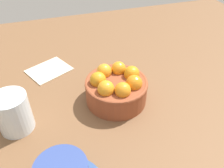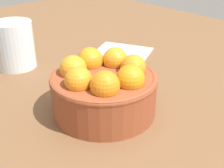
% 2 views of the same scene
% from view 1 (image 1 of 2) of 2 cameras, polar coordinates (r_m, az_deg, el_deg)
% --- Properties ---
extents(ground_plane, '(1.50, 1.20, 0.03)m').
position_cam_1_polar(ground_plane, '(0.61, 1.01, -5.10)').
color(ground_plane, brown).
extents(terracotta_bowl, '(0.16, 0.16, 0.09)m').
position_cam_1_polar(terracotta_bowl, '(0.57, 1.07, -0.90)').
color(terracotta_bowl, brown).
rests_on(terracotta_bowl, ground_plane).
extents(water_glass, '(0.08, 0.08, 0.09)m').
position_cam_1_polar(water_glass, '(0.54, -23.45, -6.63)').
color(water_glass, silver).
rests_on(water_glass, ground_plane).
extents(folded_napkin, '(0.15, 0.14, 0.01)m').
position_cam_1_polar(folded_napkin, '(0.72, -15.48, 3.47)').
color(folded_napkin, beige).
rests_on(folded_napkin, ground_plane).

